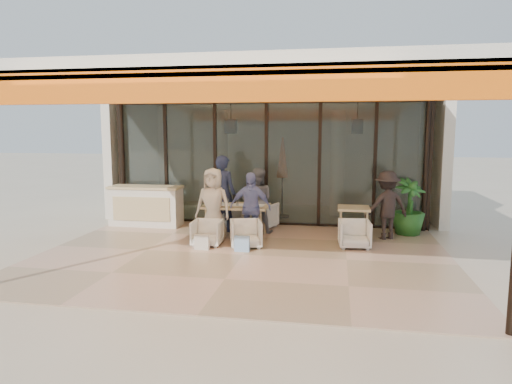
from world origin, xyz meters
TOP-DOWN VIEW (x-y plane):
  - ground at (0.00, 0.00)m, footprint 70.00×70.00m
  - terrace_floor at (0.00, 0.00)m, footprint 8.00×6.00m
  - terrace_structure at (0.00, -0.26)m, footprint 8.00×6.00m
  - glass_storefront at (0.00, 3.00)m, footprint 8.08×0.10m
  - interior_block at (0.01, 5.31)m, footprint 9.05×3.62m
  - host_counter at (-3.00, 2.30)m, footprint 1.85×0.65m
  - dining_table at (-0.50, 1.59)m, footprint 1.50×0.90m
  - chair_far_left at (-0.91, 2.53)m, footprint 0.87×0.85m
  - chair_far_right at (-0.07, 2.53)m, footprint 0.88×0.85m
  - chair_near_left at (-0.91, 0.63)m, footprint 0.62×0.58m
  - chair_near_right at (-0.07, 0.63)m, footprint 0.77×0.74m
  - diner_navy at (-0.91, 2.03)m, footprint 0.78×0.63m
  - diner_grey at (-0.07, 2.03)m, footprint 0.83×0.69m
  - diner_cream at (-0.91, 1.13)m, footprint 0.84×0.60m
  - diner_periwinkle at (-0.07, 1.13)m, footprint 0.91×0.39m
  - tote_bag_cream at (-0.91, 0.23)m, footprint 0.30×0.10m
  - tote_bag_blue at (-0.07, 0.23)m, footprint 0.30×0.10m
  - side_table at (2.17, 1.74)m, footprint 0.70×0.70m
  - side_chair at (2.17, 0.99)m, footprint 0.68×0.64m
  - standing_woman at (2.90, 1.88)m, footprint 1.15×0.91m
  - potted_palm at (3.45, 2.43)m, footprint 1.05×1.05m

SIDE VIEW (x-z plane):
  - ground at x=0.00m, z-range 0.00..0.00m
  - terrace_floor at x=0.00m, z-range 0.00..0.01m
  - tote_bag_cream at x=-0.91m, z-range 0.00..0.34m
  - tote_bag_blue at x=-0.07m, z-range 0.00..0.34m
  - chair_near_left at x=-0.91m, z-range 0.00..0.62m
  - chair_near_right at x=-0.07m, z-range 0.00..0.65m
  - side_chair at x=2.17m, z-range 0.00..0.65m
  - chair_far_left at x=-0.91m, z-range 0.00..0.71m
  - chair_far_right at x=-0.07m, z-range 0.00..0.73m
  - host_counter at x=-3.00m, z-range 0.01..1.05m
  - side_table at x=2.17m, z-range 0.27..1.01m
  - potted_palm at x=3.45m, z-range 0.00..1.34m
  - dining_table at x=-0.50m, z-range 0.22..1.15m
  - diner_periwinkle at x=-0.07m, z-range 0.00..1.55m
  - standing_woman at x=2.90m, z-range 0.00..1.56m
  - diner_grey at x=-0.07m, z-range 0.00..1.56m
  - diner_cream at x=-0.91m, z-range 0.00..1.63m
  - diner_navy at x=-0.91m, z-range 0.00..1.86m
  - glass_storefront at x=0.00m, z-range 0.00..3.20m
  - interior_block at x=0.01m, z-range 0.47..3.99m
  - terrace_structure at x=0.00m, z-range 1.55..4.95m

